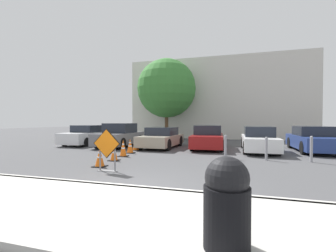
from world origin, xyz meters
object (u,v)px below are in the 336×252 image
at_px(road_closed_sign, 107,148).
at_px(bollard_second, 266,148).
at_px(traffic_cone_nearest, 100,157).
at_px(traffic_cone_third, 123,148).
at_px(bollard_nearest, 225,146).
at_px(bollard_third, 311,148).
at_px(traffic_cone_second, 114,153).
at_px(parked_car_sixth, 313,140).
at_px(parked_car_third, 162,138).
at_px(traffic_cone_fifth, 136,144).
at_px(parked_car_second, 120,136).
at_px(trash_bin, 227,202).
at_px(parked_car_nearest, 88,135).
at_px(parked_car_fourth, 208,138).
at_px(traffic_cone_fourth, 130,146).
at_px(parked_car_fifth, 259,140).

xyz_separation_m(road_closed_sign, bollard_second, (5.56, 3.87, -0.27)).
bearing_deg(traffic_cone_nearest, road_closed_sign, -42.80).
height_order(traffic_cone_third, bollard_second, bollard_second).
xyz_separation_m(bollard_nearest, bollard_third, (3.48, 0.00, 0.01)).
bearing_deg(traffic_cone_nearest, traffic_cone_second, 96.16).
bearing_deg(parked_car_sixth, parked_car_third, 4.07).
bearing_deg(bollard_nearest, traffic_cone_fifth, 162.81).
xyz_separation_m(traffic_cone_second, traffic_cone_third, (-0.16, 1.17, 0.04)).
bearing_deg(parked_car_second, trash_bin, 123.77).
bearing_deg(traffic_cone_third, parked_car_nearest, 139.47).
bearing_deg(traffic_cone_fifth, parked_car_sixth, 12.58).
distance_m(parked_car_nearest, bollard_nearest, 10.61).
relative_size(parked_car_sixth, bollard_second, 4.46).
bearing_deg(parked_car_fourth, parked_car_sixth, 178.13).
bearing_deg(parked_car_nearest, parked_car_sixth, -178.24).
distance_m(traffic_cone_second, parked_car_nearest, 7.70).
bearing_deg(parked_car_second, traffic_cone_fourth, 127.44).
height_order(road_closed_sign, traffic_cone_second, road_closed_sign).
bearing_deg(parked_car_third, parked_car_fifth, -179.41).
xyz_separation_m(traffic_cone_nearest, parked_car_nearest, (-5.45, 6.89, 0.31)).
height_order(traffic_cone_nearest, parked_car_nearest, parked_car_nearest).
relative_size(road_closed_sign, parked_car_fifth, 0.32).
bearing_deg(parked_car_second, parked_car_sixth, -176.40).
bearing_deg(traffic_cone_second, traffic_cone_third, 97.92).
bearing_deg(parked_car_second, traffic_cone_second, 115.51).
bearing_deg(parked_car_fourth, trash_bin, 94.19).
xyz_separation_m(traffic_cone_nearest, parked_car_third, (0.41, 6.48, 0.27)).
xyz_separation_m(road_closed_sign, trash_bin, (4.05, -3.91, -0.10)).
relative_size(road_closed_sign, parked_car_fourth, 0.31).
distance_m(traffic_cone_second, bollard_second, 6.67).
distance_m(traffic_cone_second, parked_car_sixth, 10.95).
bearing_deg(road_closed_sign, parked_car_fifth, 51.16).
xyz_separation_m(traffic_cone_fifth, bollard_third, (8.67, -1.61, 0.24)).
bearing_deg(trash_bin, parked_car_nearest, 131.69).
relative_size(traffic_cone_third, parked_car_fourth, 0.17).
height_order(parked_car_third, bollard_second, parked_car_third).
bearing_deg(traffic_cone_third, bollard_second, 6.43).
distance_m(traffic_cone_fourth, parked_car_second, 3.38).
bearing_deg(parked_car_third, traffic_cone_third, 82.33).
bearing_deg(traffic_cone_fourth, bollard_nearest, -4.58).
bearing_deg(traffic_cone_second, road_closed_sign, -66.99).
height_order(traffic_cone_second, parked_car_fifth, parked_car_fifth).
bearing_deg(bollard_second, bollard_nearest, -180.00).
bearing_deg(road_closed_sign, traffic_cone_fourth, 105.28).
distance_m(traffic_cone_second, traffic_cone_third, 1.19).
height_order(road_closed_sign, parked_car_fourth, road_closed_sign).
distance_m(trash_bin, bollard_nearest, 7.78).
xyz_separation_m(parked_car_fourth, trash_bin, (1.40, -11.49, 0.04)).
height_order(trash_bin, bollard_third, trash_bin).
height_order(traffic_cone_nearest, trash_bin, trash_bin).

